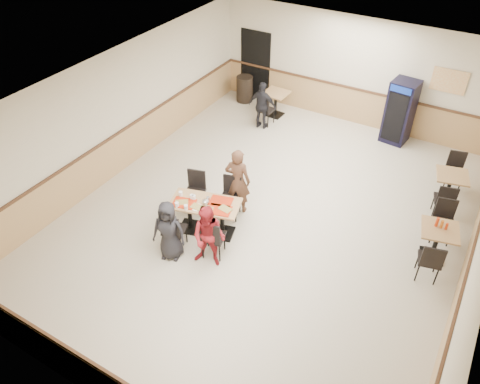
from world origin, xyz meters
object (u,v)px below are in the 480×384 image
Objects in this scene: side_table_near at (437,239)px; trash_bin at (245,89)px; diner_woman_left at (169,231)px; main_table at (206,212)px; diner_man_opposite at (238,181)px; back_table at (276,100)px; lone_diner at (262,106)px; diner_woman_right at (209,237)px; pepsi_cooler at (400,112)px; side_table_far at (450,184)px.

side_table_near is 1.04× the size of trash_bin.
diner_woman_left is 1.66× the size of trash_bin.
side_table_near is at bearing 4.95° from main_table.
main_table is 1.88× the size of side_table_near.
diner_man_opposite reaches higher than back_table.
side_table_near is at bearing -31.11° from trash_bin.
lone_diner is at bearing -82.91° from diner_man_opposite.
back_table is (-1.63, 5.99, -0.19)m from diner_woman_right.
diner_woman_right is 4.41m from side_table_near.
side_table_near is at bearing -57.90° from pepsi_cooler.
main_table reaches higher than back_table.
side_table_near is (3.72, 2.36, -0.19)m from diner_woman_right.
lone_diner is at bearing 94.99° from diner_woman_right.
diner_man_opposite is at bearing 105.10° from lone_diner.
lone_diner is 1.64× the size of side_table_near.
back_table is at bearing 78.98° from diner_woman_left.
side_table_near reaches higher than side_table_far.
pepsi_cooler reaches higher than side_table_far.
back_table is (-1.05, 5.26, -0.02)m from main_table.
back_table is 0.92× the size of trash_bin.
main_table is 1.00× the size of diner_man_opposite.
side_table_near is (4.50, 2.58, -0.17)m from diner_woman_left.
main_table is 4.56m from lone_diner.
diner_man_opposite is at bearing -170.64° from side_table_near.
side_table_near is at bearing -34.18° from back_table.
diner_woman_left is at bearing -176.73° from diner_woman_right.
diner_man_opposite reaches higher than side_table_near.
pepsi_cooler is at bearing 51.28° from main_table.
lone_diner is 1.66× the size of side_table_far.
diner_woman_right reaches higher than main_table.
trash_bin is (-2.88, 6.34, -0.28)m from diner_woman_right.
diner_woman_left is 5.19m from side_table_near.
lone_diner is at bearing -153.65° from pepsi_cooler.
main_table is at bearing -159.25° from side_table_near.
diner_man_opposite is at bearing -61.70° from trash_bin.
pepsi_cooler reaches higher than main_table.
diner_woman_right is at bearing -74.78° from back_table.
side_table_far is (4.36, 4.57, -0.18)m from diner_woman_left.
diner_man_opposite reaches higher than side_table_far.
main_table is at bearing 98.58° from lone_diner.
pepsi_cooler is at bearing 49.75° from diner_woman_left.
main_table is 1.14× the size of lone_diner.
trash_bin is (-2.30, 5.61, -0.11)m from main_table.
diner_woman_right is 6.22m from back_table.
diner_woman_right is 1.72× the size of trash_bin.
side_table_far is 5.46m from back_table.
diner_woman_right is 5.63m from side_table_far.
diner_man_opposite reaches higher than lone_diner.
trash_bin reaches higher than back_table.
back_table is (-1.26, 4.31, -0.29)m from diner_man_opposite.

